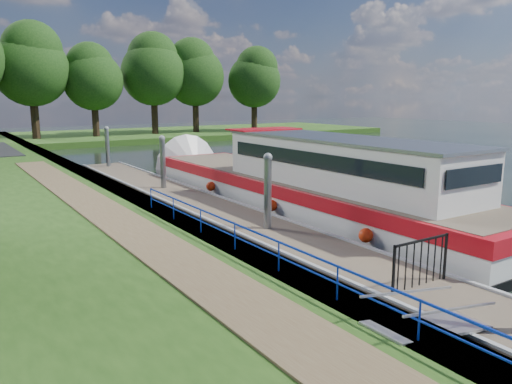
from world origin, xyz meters
TOP-DOWN VIEW (x-y plane):
  - ground at (0.00, 0.00)m, footprint 160.00×160.00m
  - bank_edge at (-2.55, 15.00)m, footprint 1.10×90.00m
  - far_bank at (12.00, 52.00)m, footprint 60.00×18.00m
  - footpath at (-4.40, 8.00)m, footprint 1.60×40.00m
  - blue_fence at (-2.75, 3.00)m, footprint 0.04×18.04m
  - pontoon at (0.00, 13.00)m, footprint 2.50×30.00m
  - mooring_piles at (0.00, 13.00)m, footprint 0.30×27.30m
  - gangway at (-1.85, 0.50)m, footprint 2.58×1.00m
  - gate_panel at (-0.00, 2.20)m, footprint 1.85×0.05m
  - barge at (3.60, 11.82)m, footprint 4.36×21.15m
  - horizon_trees at (-1.61, 48.68)m, footprint 54.38×10.03m

SIDE VIEW (x-z plane):
  - ground at x=0.00m, z-range 0.00..0.00m
  - pontoon at x=0.00m, z-range -0.10..0.46m
  - far_bank at x=12.00m, z-range 0.00..0.60m
  - bank_edge at x=-2.55m, z-range 0.00..0.78m
  - gangway at x=-1.85m, z-range 0.16..1.09m
  - footpath at x=-4.40m, z-range 0.78..0.83m
  - barge at x=3.60m, z-range -1.30..3.48m
  - gate_panel at x=0.00m, z-range 0.57..1.72m
  - mooring_piles at x=0.00m, z-range -0.50..3.05m
  - blue_fence at x=-2.75m, z-range 0.95..1.67m
  - horizon_trees at x=-1.61m, z-range 1.51..14.38m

